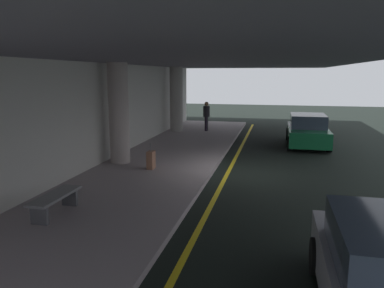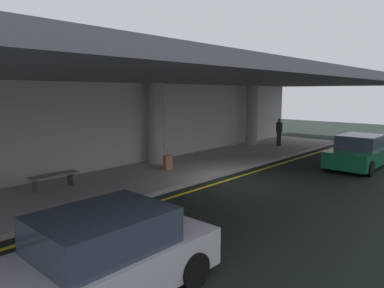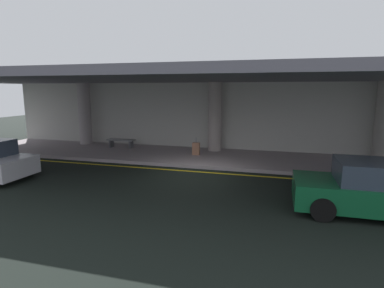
{
  "view_description": "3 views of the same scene",
  "coord_description": "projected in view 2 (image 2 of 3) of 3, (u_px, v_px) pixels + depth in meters",
  "views": [
    {
      "loc": [
        -12.74,
        -1.08,
        3.4
      ],
      "look_at": [
        -1.41,
        1.51,
        1.23
      ],
      "focal_mm": 35.13,
      "sensor_mm": 36.0,
      "label": 1
    },
    {
      "loc": [
        -10.69,
        -7.37,
        3.4
      ],
      "look_at": [
        -0.12,
        2.25,
        1.27
      ],
      "focal_mm": 32.7,
      "sensor_mm": 36.0,
      "label": 2
    },
    {
      "loc": [
        3.18,
        -11.6,
        3.4
      ],
      "look_at": [
        -0.72,
        2.55,
        0.81
      ],
      "focal_mm": 28.77,
      "sensor_mm": 36.0,
      "label": 3
    }
  ],
  "objects": [
    {
      "name": "ground_plane",
      "position": [
        238.0,
        183.0,
        13.23
      ],
      "size": [
        60.0,
        60.0,
        0.0
      ],
      "primitive_type": "plane",
      "color": "black"
    },
    {
      "name": "support_column_center",
      "position": [
        252.0,
        115.0,
        21.83
      ],
      "size": [
        0.73,
        0.73,
        3.65
      ],
      "primitive_type": "cylinder",
      "color": "#9A958F",
      "rests_on": "sidewalk"
    },
    {
      "name": "support_column_left_mid",
      "position": [
        156.0,
        123.0,
        15.98
      ],
      "size": [
        0.73,
        0.73,
        3.65
      ],
      "primitive_type": "cylinder",
      "color": "#A39693",
      "rests_on": "sidewalk"
    },
    {
      "name": "suitcase_upright_primary",
      "position": [
        168.0,
        162.0,
        14.76
      ],
      "size": [
        0.36,
        0.22,
        0.9
      ],
      "rotation": [
        0.0,
        0.0,
        -0.47
      ],
      "color": "#9A664D",
      "rests_on": "sidewalk"
    },
    {
      "name": "ceiling_overhang",
      "position": [
        188.0,
        79.0,
        14.38
      ],
      "size": [
        28.0,
        13.2,
        0.3
      ],
      "primitive_type": "cube",
      "color": "slate",
      "rests_on": "support_column_far_left"
    },
    {
      "name": "bench_metal",
      "position": [
        54.0,
        178.0,
        11.9
      ],
      "size": [
        1.6,
        0.5,
        0.48
      ],
      "color": "slate",
      "rests_on": "sidewalk"
    },
    {
      "name": "lane_stripe_yellow",
      "position": [
        227.0,
        180.0,
        13.58
      ],
      "size": [
        26.0,
        0.14,
        0.01
      ],
      "primitive_type": "cube",
      "color": "yellow",
      "rests_on": "ground"
    },
    {
      "name": "car_silver",
      "position": [
        100.0,
        260.0,
        5.65
      ],
      "size": [
        4.1,
        1.92,
        1.5
      ],
      "rotation": [
        0.0,
        0.0,
        3.08
      ],
      "color": "#B9B7C2",
      "rests_on": "ground"
    },
    {
      "name": "terminal_back_wall",
      "position": [
        145.0,
        124.0,
        16.51
      ],
      "size": [
        26.0,
        0.3,
        3.8
      ],
      "primitive_type": "cube",
      "color": "#BCB9B3",
      "rests_on": "ground"
    },
    {
      "name": "traveler_with_luggage",
      "position": [
        279.0,
        130.0,
        21.2
      ],
      "size": [
        0.38,
        0.38,
        1.68
      ],
      "rotation": [
        0.0,
        0.0,
        4.04
      ],
      "color": "black",
      "rests_on": "sidewalk"
    },
    {
      "name": "sidewalk",
      "position": [
        179.0,
        169.0,
        15.28
      ],
      "size": [
        26.0,
        4.2,
        0.15
      ],
      "primitive_type": "cube",
      "color": "#9F9196",
      "rests_on": "ground"
    },
    {
      "name": "car_dark_green",
      "position": [
        359.0,
        152.0,
        15.71
      ],
      "size": [
        4.1,
        1.92,
        1.5
      ],
      "rotation": [
        0.0,
        0.0,
        0.07
      ],
      "color": "#10502C",
      "rests_on": "ground"
    }
  ]
}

